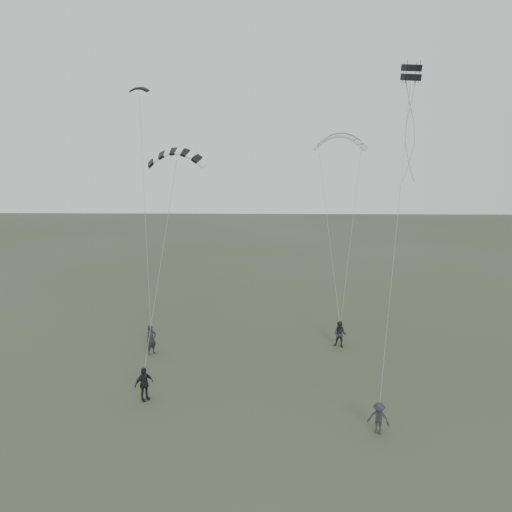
{
  "coord_description": "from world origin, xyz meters",
  "views": [
    {
      "loc": [
        2.02,
        -24.0,
        13.93
      ],
      "look_at": [
        1.39,
        5.63,
        6.94
      ],
      "focal_mm": 35.0,
      "sensor_mm": 36.0,
      "label": 1
    }
  ],
  "objects_px": {
    "flyer_left": "(151,340)",
    "kite_dark_small": "(139,88)",
    "kite_box": "(411,73)",
    "flyer_right": "(340,334)",
    "flyer_center": "(144,384)",
    "kite_striped": "(176,151)",
    "kite_pale_large": "(340,136)",
    "flyer_far": "(379,418)"
  },
  "relations": [
    {
      "from": "kite_dark_small",
      "to": "kite_box",
      "type": "distance_m",
      "value": 17.87
    },
    {
      "from": "flyer_right",
      "to": "kite_pale_large",
      "type": "distance_m",
      "value": 14.3
    },
    {
      "from": "flyer_center",
      "to": "kite_box",
      "type": "relative_size",
      "value": 2.5
    },
    {
      "from": "kite_striped",
      "to": "kite_pale_large",
      "type": "bearing_deg",
      "value": 40.42
    },
    {
      "from": "kite_striped",
      "to": "kite_box",
      "type": "xyz_separation_m",
      "value": [
        12.44,
        -3.2,
        3.92
      ]
    },
    {
      "from": "flyer_left",
      "to": "kite_dark_small",
      "type": "distance_m",
      "value": 16.8
    },
    {
      "from": "flyer_center",
      "to": "flyer_right",
      "type": "bearing_deg",
      "value": -10.47
    },
    {
      "from": "flyer_center",
      "to": "kite_pale_large",
      "type": "relative_size",
      "value": 0.49
    },
    {
      "from": "kite_pale_large",
      "to": "flyer_right",
      "type": "bearing_deg",
      "value": -75.78
    },
    {
      "from": "flyer_center",
      "to": "flyer_far",
      "type": "xyz_separation_m",
      "value": [
        12.06,
        -2.91,
        -0.14
      ]
    },
    {
      "from": "flyer_left",
      "to": "kite_striped",
      "type": "bearing_deg",
      "value": -71.52
    },
    {
      "from": "flyer_left",
      "to": "kite_pale_large",
      "type": "bearing_deg",
      "value": -19.7
    },
    {
      "from": "kite_dark_small",
      "to": "kite_striped",
      "type": "distance_m",
      "value": 7.39
    },
    {
      "from": "flyer_far",
      "to": "kite_box",
      "type": "relative_size",
      "value": 2.13
    },
    {
      "from": "flyer_left",
      "to": "kite_dark_small",
      "type": "bearing_deg",
      "value": 55.86
    },
    {
      "from": "kite_striped",
      "to": "flyer_far",
      "type": "bearing_deg",
      "value": -32.37
    },
    {
      "from": "flyer_left",
      "to": "kite_box",
      "type": "height_order",
      "value": "kite_box"
    },
    {
      "from": "flyer_left",
      "to": "flyer_right",
      "type": "relative_size",
      "value": 1.08
    },
    {
      "from": "flyer_right",
      "to": "kite_box",
      "type": "height_order",
      "value": "kite_box"
    },
    {
      "from": "kite_dark_small",
      "to": "kite_box",
      "type": "relative_size",
      "value": 1.7
    },
    {
      "from": "kite_box",
      "to": "kite_pale_large",
      "type": "bearing_deg",
      "value": 84.11
    },
    {
      "from": "flyer_right",
      "to": "kite_striped",
      "type": "distance_m",
      "value": 16.23
    },
    {
      "from": "flyer_center",
      "to": "kite_striped",
      "type": "relative_size",
      "value": 0.55
    },
    {
      "from": "flyer_left",
      "to": "flyer_far",
      "type": "relative_size",
      "value": 1.22
    },
    {
      "from": "kite_box",
      "to": "kite_dark_small",
      "type": "bearing_deg",
      "value": 136.44
    },
    {
      "from": "flyer_right",
      "to": "flyer_center",
      "type": "bearing_deg",
      "value": -124.34
    },
    {
      "from": "kite_box",
      "to": "flyer_left",
      "type": "bearing_deg",
      "value": 148.72
    },
    {
      "from": "flyer_far",
      "to": "kite_dark_small",
      "type": "xyz_separation_m",
      "value": [
        -14.03,
        13.15,
        16.4
      ]
    },
    {
      "from": "flyer_left",
      "to": "kite_dark_small",
      "type": "relative_size",
      "value": 1.53
    },
    {
      "from": "flyer_right",
      "to": "kite_box",
      "type": "relative_size",
      "value": 2.42
    },
    {
      "from": "kite_striped",
      "to": "kite_box",
      "type": "height_order",
      "value": "kite_box"
    },
    {
      "from": "flyer_left",
      "to": "flyer_far",
      "type": "bearing_deg",
      "value": -81.95
    },
    {
      "from": "kite_box",
      "to": "flyer_right",
      "type": "bearing_deg",
      "value": 95.28
    },
    {
      "from": "flyer_far",
      "to": "flyer_right",
      "type": "bearing_deg",
      "value": 113.84
    },
    {
      "from": "flyer_right",
      "to": "flyer_far",
      "type": "height_order",
      "value": "flyer_right"
    },
    {
      "from": "flyer_left",
      "to": "flyer_center",
      "type": "relative_size",
      "value": 1.04
    },
    {
      "from": "flyer_right",
      "to": "flyer_far",
      "type": "bearing_deg",
      "value": -64.47
    },
    {
      "from": "flyer_center",
      "to": "kite_dark_small",
      "type": "relative_size",
      "value": 1.47
    },
    {
      "from": "flyer_left",
      "to": "kite_dark_small",
      "type": "xyz_separation_m",
      "value": [
        -1.02,
        4.25,
        16.22
      ]
    },
    {
      "from": "flyer_left",
      "to": "kite_striped",
      "type": "height_order",
      "value": "kite_striped"
    },
    {
      "from": "flyer_left",
      "to": "flyer_center",
      "type": "bearing_deg",
      "value": -128.52
    },
    {
      "from": "flyer_far",
      "to": "kite_striped",
      "type": "height_order",
      "value": "kite_striped"
    }
  ]
}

